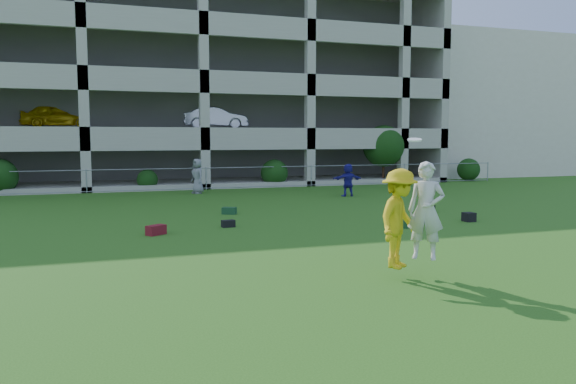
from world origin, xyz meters
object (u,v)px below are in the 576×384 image
object	(u,v)px
bystander_d	(348,180)
bystander_c	(197,176)
frisbee_contest	(406,216)
crate_d	(469,217)
stucco_building	(468,109)
parking_garage	(181,89)

from	to	relation	value
bystander_d	bystander_c	bearing A→B (deg)	-25.49
bystander_d	frisbee_contest	bearing A→B (deg)	72.62
bystander_c	bystander_d	distance (m)	7.44
bystander_c	crate_d	world-z (taller)	bystander_c
stucco_building	parking_garage	bearing A→B (deg)	-179.25
frisbee_contest	parking_garage	xyz separation A→B (m)	(-0.37, 28.63, 4.77)
stucco_building	crate_d	bearing A→B (deg)	-126.07
bystander_d	parking_garage	bearing A→B (deg)	-64.71
bystander_c	bystander_d	world-z (taller)	bystander_c
stucco_building	frisbee_contest	distance (m)	36.93
crate_d	frisbee_contest	bearing A→B (deg)	-134.83
crate_d	parking_garage	world-z (taller)	parking_garage
crate_d	bystander_d	bearing A→B (deg)	93.25
stucco_building	frisbee_contest	world-z (taller)	stucco_building
bystander_d	crate_d	xyz separation A→B (m)	(0.48, -8.54, -0.62)
parking_garage	bystander_d	bearing A→B (deg)	-67.82
stucco_building	crate_d	world-z (taller)	stucco_building
crate_d	frisbee_contest	world-z (taller)	frisbee_contest
bystander_c	parking_garage	size ratio (longest dim) A/B	0.06
stucco_building	crate_d	xyz separation A→B (m)	(-16.75, -23.00, -4.85)
bystander_c	crate_d	size ratio (longest dim) A/B	4.94
stucco_building	frisbee_contest	bearing A→B (deg)	-128.05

